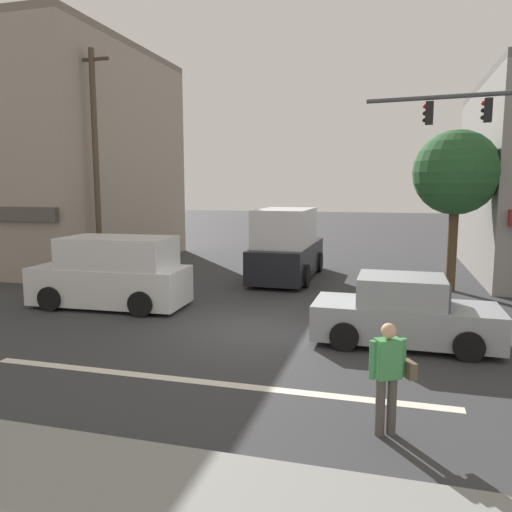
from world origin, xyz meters
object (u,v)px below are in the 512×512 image
pedestrian_foreground_with_bag (389,372)px  sedan_waiting_far (404,314)px  utility_pole_near_left (96,163)px  van_approaching_near (113,274)px  box_truck_parked_curbside (287,247)px  street_tree (456,173)px

pedestrian_foreground_with_bag → sedan_waiting_far: bearing=86.2°
utility_pole_near_left → van_approaching_near: size_ratio=1.85×
box_truck_parked_curbside → van_approaching_near: (-4.08, -5.86, -0.25)m
street_tree → utility_pole_near_left: size_ratio=0.64×
street_tree → sedan_waiting_far: street_tree is taller
street_tree → box_truck_parked_curbside: (-5.95, 0.69, -2.77)m
pedestrian_foreground_with_bag → van_approaching_near: bearing=143.7°
van_approaching_near → pedestrian_foreground_with_bag: size_ratio=2.79×
street_tree → pedestrian_foreground_with_bag: size_ratio=3.28×
box_truck_parked_curbside → van_approaching_near: 7.15m
street_tree → van_approaching_near: street_tree is taller
street_tree → van_approaching_near: (-10.03, -5.17, -3.02)m
utility_pole_near_left → pedestrian_foreground_with_bag: (10.92, -9.72, -3.51)m
van_approaching_near → street_tree: bearing=27.3°
sedan_waiting_far → street_tree: bearing=75.7°
street_tree → box_truck_parked_curbside: 6.60m
box_truck_parked_curbside → pedestrian_foreground_with_bag: size_ratio=3.36×
box_truck_parked_curbside → van_approaching_near: bearing=-124.9°
box_truck_parked_curbside → utility_pole_near_left: bearing=-163.6°
box_truck_parked_curbside → van_approaching_near: size_ratio=1.20×
utility_pole_near_left → pedestrian_foreground_with_bag: utility_pole_near_left is taller
street_tree → utility_pole_near_left: 12.98m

